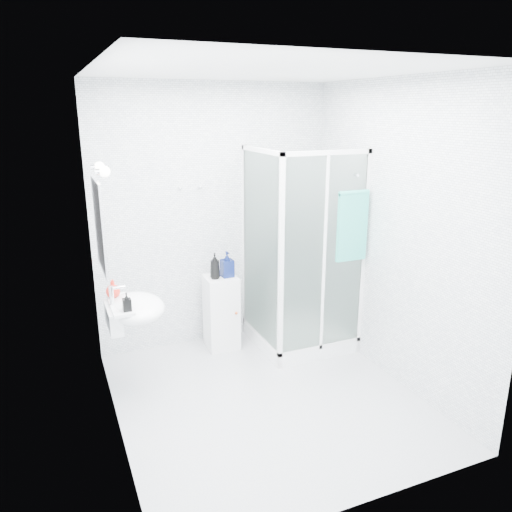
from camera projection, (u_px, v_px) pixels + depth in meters
name	position (u px, v px, depth m)	size (l,w,h in m)	color
room	(268.00, 250.00, 3.84)	(2.40, 2.60, 2.60)	white
shower_enclosure	(297.00, 305.00, 5.00)	(0.90, 0.95, 2.00)	white
wall_basin	(133.00, 309.00, 4.01)	(0.46, 0.56, 0.35)	white
mirror	(99.00, 226.00, 3.73)	(0.02, 0.60, 0.70)	white
vanity_lights	(101.00, 169.00, 3.63)	(0.10, 0.40, 0.08)	silver
wall_hooks	(190.00, 188.00, 4.76)	(0.23, 0.06, 0.03)	silver
storage_cabinet	(221.00, 312.00, 5.02)	(0.32, 0.34, 0.75)	white
hand_towel	(352.00, 224.00, 4.53)	(0.31, 0.04, 0.65)	teal
shampoo_bottle_a	(215.00, 266.00, 4.84)	(0.10, 0.10, 0.26)	black
shampoo_bottle_b	(227.00, 264.00, 4.89)	(0.12, 0.12, 0.26)	#0C184A
soap_dispenser_orange	(113.00, 289.00, 4.06)	(0.12, 0.12, 0.15)	red
soap_dispenser_black	(127.00, 302.00, 3.79)	(0.06, 0.07, 0.14)	black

